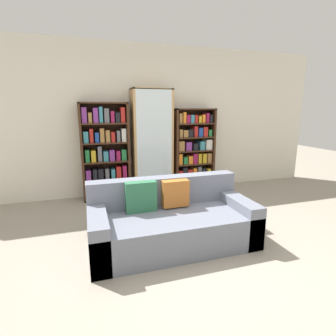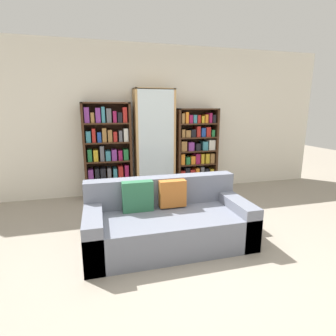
% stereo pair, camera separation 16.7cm
% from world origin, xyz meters
% --- Properties ---
extents(ground_plane, '(16.00, 16.00, 0.00)m').
position_xyz_m(ground_plane, '(0.00, 0.00, 0.00)').
color(ground_plane, gray).
extents(wall_back, '(7.07, 0.06, 2.70)m').
position_xyz_m(wall_back, '(0.00, 2.54, 1.35)').
color(wall_back, silver).
rests_on(wall_back, ground).
extents(couch, '(1.88, 0.88, 0.75)m').
position_xyz_m(couch, '(-0.21, 0.44, 0.27)').
color(couch, slate).
rests_on(couch, ground).
extents(bookshelf_left, '(0.82, 0.32, 1.68)m').
position_xyz_m(bookshelf_left, '(-0.79, 2.34, 0.82)').
color(bookshelf_left, '#3D2314').
rests_on(bookshelf_left, ground).
extents(display_cabinet, '(0.71, 0.36, 1.92)m').
position_xyz_m(display_cabinet, '(0.05, 2.32, 0.95)').
color(display_cabinet, tan).
rests_on(display_cabinet, ground).
extents(bookshelf_right, '(0.79, 0.32, 1.58)m').
position_xyz_m(bookshelf_right, '(0.87, 2.34, 0.77)').
color(bookshelf_right, '#3D2314').
rests_on(bookshelf_right, ground).
extents(wine_bottle, '(0.08, 0.08, 0.36)m').
position_xyz_m(wine_bottle, '(0.59, 1.90, 0.15)').
color(wine_bottle, black).
rests_on(wine_bottle, ground).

